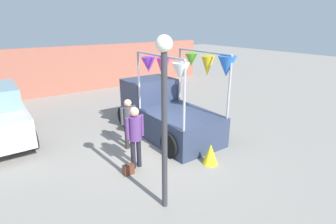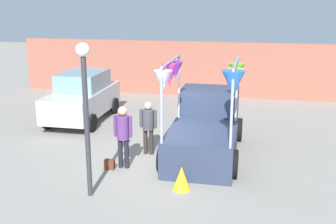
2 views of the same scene
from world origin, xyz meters
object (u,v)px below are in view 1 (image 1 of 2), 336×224
Objects in this scene: person_customer at (135,132)px; folded_kite_bundle_sunflower at (210,154)px; person_vendor at (129,119)px; handbag at (129,170)px; street_lamp at (164,102)px; vendor_truck at (164,109)px.

person_customer is 2.24m from folded_kite_bundle_sunflower.
folded_kite_bundle_sunflower is (1.41, -2.23, -0.68)m from person_vendor.
street_lamp is at bearing -87.48° from handbag.
person_customer is 1.09× the size of person_vendor.
person_customer is 2.25m from street_lamp.
person_customer is 2.94× the size of folded_kite_bundle_sunflower.
person_vendor is 0.44× the size of street_lamp.
person_vendor is at bearing 61.17° from handbag.
street_lamp is (-0.28, -1.79, 1.34)m from person_customer.
folded_kite_bundle_sunflower is at bearing 19.52° from street_lamp.
vendor_truck reaches higher than person_vendor.
vendor_truck reaches higher than folded_kite_bundle_sunflower.
person_vendor is at bearing 70.84° from person_customer.
vendor_truck is 3.15m from handbag.
street_lamp reaches higher than person_customer.
street_lamp is (0.07, -1.59, 2.27)m from handbag.
folded_kite_bundle_sunflower is at bearing -21.36° from handbag.
vendor_truck is at bearing 15.33° from person_vendor.
vendor_truck is at bearing 37.05° from handbag.
person_vendor is at bearing -164.67° from vendor_truck.
person_vendor is (-1.68, -0.46, 0.10)m from vendor_truck.
person_vendor is (0.41, 1.18, -0.09)m from person_customer.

